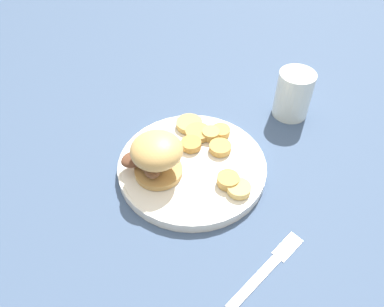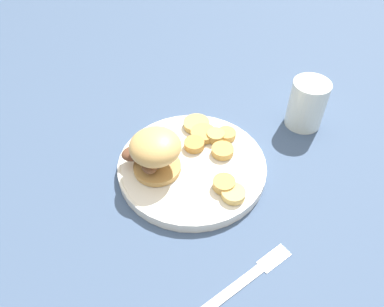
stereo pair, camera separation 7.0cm
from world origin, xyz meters
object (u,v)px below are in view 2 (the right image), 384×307
dinner_plate (192,166)px  fork (249,277)px  drinking_glass (307,104)px  sandwich (154,153)px

dinner_plate → fork: 0.24m
dinner_plate → drinking_glass: (0.27, 0.08, 0.04)m
drinking_glass → sandwich: bearing=-167.6°
sandwich → fork: sandwich is taller
drinking_glass → dinner_plate: bearing=-164.3°
fork → drinking_glass: drinking_glass is taller
fork → drinking_glass: 0.40m
dinner_plate → drinking_glass: 0.29m
fork → drinking_glass: (0.24, 0.32, 0.05)m
dinner_plate → fork: bearing=-82.8°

